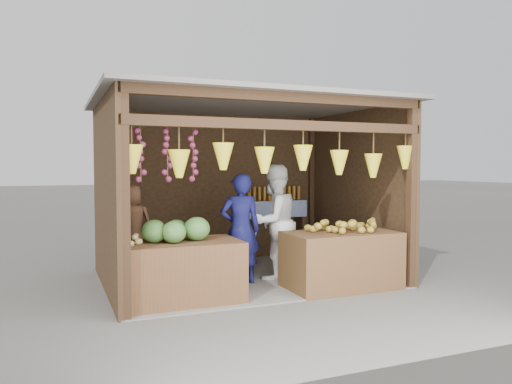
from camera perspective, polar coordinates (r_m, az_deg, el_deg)
ground at (r=7.66m, az=-1.40°, el=-9.82°), size 80.00×80.00×0.00m
stall_structure at (r=7.42m, az=-1.54°, el=2.73°), size 4.30×3.30×2.66m
back_shelf at (r=9.10m, az=1.88°, el=-2.21°), size 1.25×0.32×1.32m
counter_left at (r=6.33m, az=-8.86°, el=-9.05°), size 1.54×0.85×0.76m
counter_right at (r=7.09m, az=9.70°, el=-7.67°), size 1.54×0.85×0.79m
stool at (r=7.44m, az=-13.82°, el=-8.99°), size 0.35×0.35×0.33m
man_standing at (r=7.16m, az=-1.79°, el=-4.26°), size 0.65×0.50×1.59m
woman_standing at (r=7.50m, az=2.07°, el=-3.43°), size 1.00×0.89×1.72m
vendor_seated at (r=7.32m, az=-13.89°, el=-3.49°), size 0.62×0.50×1.11m
melon_pile at (r=6.27m, az=-9.34°, el=-4.15°), size 1.00×0.50×0.32m
tanfruit_pile at (r=6.10m, az=-14.20°, el=-5.30°), size 0.34×0.40×0.13m
mango_pile at (r=7.03m, az=10.22°, el=-3.62°), size 1.40×0.64×0.22m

